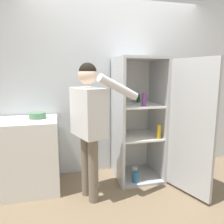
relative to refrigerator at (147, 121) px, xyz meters
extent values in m
plane|color=#7A664C|center=(-0.32, -0.52, -0.83)|extent=(12.00, 12.00, 0.00)
cube|color=silver|center=(-0.32, 0.46, 0.45)|extent=(7.00, 0.06, 2.55)
cube|color=#B7BABC|center=(-0.10, 0.09, -0.81)|extent=(0.62, 0.64, 0.04)
cube|color=#B7BABC|center=(-0.10, 0.09, 0.83)|extent=(0.62, 0.64, 0.04)
cube|color=white|center=(-0.10, 0.39, 0.01)|extent=(0.62, 0.03, 1.61)
cube|color=#B7BABC|center=(-0.39, 0.09, 0.01)|extent=(0.04, 0.64, 1.61)
cube|color=#B7BABC|center=(0.19, 0.09, 0.01)|extent=(0.03, 0.64, 1.61)
cube|color=white|center=(-0.10, 0.09, -0.23)|extent=(0.55, 0.57, 0.02)
cube|color=white|center=(-0.10, 0.09, 0.21)|extent=(0.55, 0.57, 0.02)
cube|color=#B7BABC|center=(0.34, -0.52, 0.01)|extent=(0.25, 0.60, 1.61)
cylinder|color=#1E5123|center=(-0.03, 0.26, 0.28)|extent=(0.05, 0.05, 0.12)
cylinder|color=#723884|center=(-0.09, -0.10, 0.31)|extent=(0.06, 0.06, 0.18)
cylinder|color=beige|center=(-0.17, -0.02, -0.72)|extent=(0.08, 0.08, 0.16)
cylinder|color=#B78C1E|center=(0.11, -0.15, -0.12)|extent=(0.06, 0.06, 0.19)
cylinder|color=teal|center=(-0.20, -0.14, -0.72)|extent=(0.09, 0.09, 0.14)
cylinder|color=#726656|center=(-0.86, -0.22, -0.45)|extent=(0.12, 0.12, 0.77)
cylinder|color=#726656|center=(-0.80, -0.39, -0.45)|extent=(0.12, 0.12, 0.77)
cube|color=silver|center=(-0.83, -0.30, 0.21)|extent=(0.39, 0.51, 0.54)
sphere|color=beige|center=(-0.83, -0.30, 0.62)|extent=(0.21, 0.21, 0.21)
sphere|color=black|center=(-0.83, -0.30, 0.65)|extent=(0.19, 0.19, 0.19)
cylinder|color=silver|center=(-0.92, -0.07, 0.18)|extent=(0.09, 0.09, 0.51)
cylinder|color=silver|center=(-0.53, -0.46, 0.49)|extent=(0.50, 0.25, 0.30)
cube|color=white|center=(-1.57, 0.09, -0.38)|extent=(0.79, 0.63, 0.91)
cylinder|color=#517F5B|center=(-1.42, 0.14, 0.12)|extent=(0.21, 0.21, 0.08)
camera|label=1|loc=(-1.16, -2.70, 0.63)|focal=35.00mm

